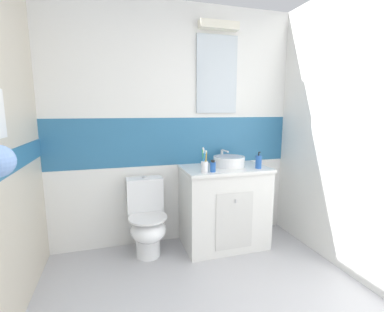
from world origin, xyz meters
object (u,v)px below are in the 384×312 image
toilet (147,220)px  toothbrush_cup (205,166)px  soap_dispenser (258,162)px  sink_basin (229,161)px  lotion_bottle_short (213,166)px

toilet → toothbrush_cup: 0.79m
toilet → soap_dispenser: bearing=-9.4°
sink_basin → lotion_bottle_short: 0.33m
soap_dispenser → lotion_bottle_short: bearing=-177.8°
sink_basin → toilet: bearing=-179.9°
soap_dispenser → lotion_bottle_short: (-0.49, -0.02, -0.01)m
toothbrush_cup → soap_dispenser: (0.58, 0.01, 0.00)m
sink_basin → toilet: size_ratio=0.48×
toothbrush_cup → soap_dispenser: toothbrush_cup is taller
toilet → soap_dispenser: (1.11, -0.18, 0.56)m
soap_dispenser → lotion_bottle_short: soap_dispenser is taller
sink_basin → toothbrush_cup: bearing=-149.6°
toothbrush_cup → soap_dispenser: bearing=1.4°
sink_basin → toothbrush_cup: size_ratio=1.57×
lotion_bottle_short → sink_basin: bearing=38.6°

